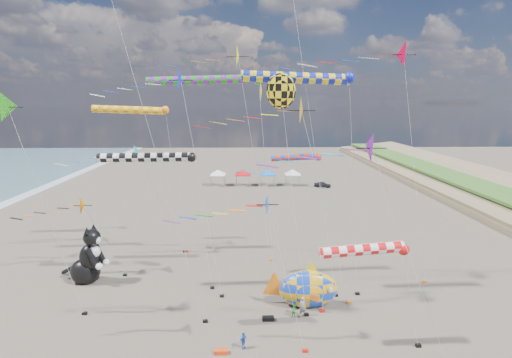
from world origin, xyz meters
The scene contains 26 objects.
delta_kite_0 centered at (-11.96, 23.62, 10.91)m, with size 11.46×1.94×12.26m.
delta_kite_3 centered at (-16.81, 10.46, 15.83)m, with size 11.11×2.38×17.30m.
delta_kite_4 centered at (-0.48, 5.23, 9.56)m, with size 8.87×1.59×10.79m.
delta_kite_5 centered at (4.15, 11.68, 15.56)m, with size 10.60×2.27×16.99m.
delta_kite_6 centered at (-15.56, 17.58, 6.70)m, with size 8.76×1.89×7.98m.
delta_kite_7 centered at (5.93, 0.87, 13.75)m, with size 10.73×1.70×15.02m.
delta_kite_8 centered at (-6.17, 13.06, 17.83)m, with size 9.61×2.09×19.19m.
delta_kite_9 centered at (11.57, 15.31, 20.12)m, with size 13.34×2.47×21.65m.
delta_kite_10 centered at (-2.10, 20.95, 20.63)m, with size 11.67×2.44×22.13m.
windsock_0 centered at (5.06, 22.92, 10.62)m, with size 6.63×0.71×11.06m.
windsock_1 centered at (3.89, 13.18, 18.18)m, with size 10.11×0.91×18.70m.
windsock_2 centered at (-8.46, 14.64, 11.80)m, with size 9.42×0.81×12.26m.
windsock_3 centered at (7.36, 5.59, 6.97)m, with size 7.14×0.78×7.41m.
windsock_4 centered at (-3.69, 16.93, 18.20)m, with size 11.28×0.80×18.67m.
windsock_5 centered at (-12.10, 23.63, 15.55)m, with size 9.14×0.82×16.03m.
angelfish_kite centered at (2.00, 11.81, 17.05)m, with size 3.74×3.02×18.51m.
cat_inflatable centered at (-15.03, 16.36, 2.77)m, with size 4.10×2.05×5.54m, color black, non-canonical shape.
fish_inflatable centered at (4.49, 11.35, 1.49)m, with size 6.42×2.61×4.03m.
person_adult centered at (3.91, 9.80, 0.78)m, with size 0.57×0.37×1.56m, color gray.
child_green centered at (3.27, 9.68, 0.53)m, with size 0.52×0.40×1.06m, color #177B20.
child_blue centered at (-0.70, 5.74, 0.58)m, with size 0.68×0.28×1.16m, color #234CB5.
kite_bag_1 centered at (1.17, 9.23, 0.15)m, with size 0.90×0.44×0.30m, color black.
kite_bag_2 centered at (6.32, 14.66, 0.15)m, with size 0.90×0.44×0.30m, color blue.
kite_bag_3 centered at (-2.15, 5.19, 0.15)m, with size 0.90×0.44×0.30m, color red.
tent_row centered at (1.50, 60.00, 3.15)m, with size 19.20×4.20×3.80m.
parked_car centered at (14.69, 58.00, 0.56)m, with size 1.32×3.28×1.12m, color #26262D.
Camera 1 is at (-0.50, -18.61, 16.29)m, focal length 28.00 mm.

